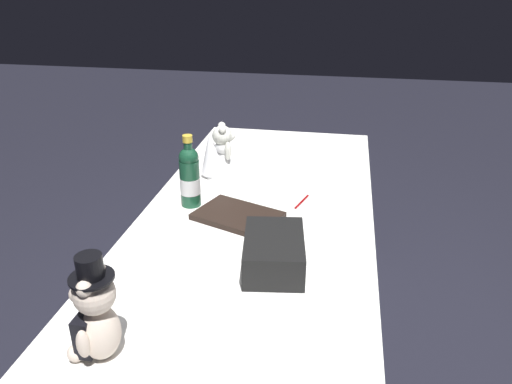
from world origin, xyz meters
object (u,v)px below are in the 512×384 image
Objects in this scene: champagne_bottle at (190,176)px; guestbook at (238,216)px; gift_case_black at (274,252)px; signing_pen at (302,201)px; teddy_bear_groom at (95,315)px; teddy_bear_bride at (219,154)px.

guestbook is (0.08, 0.20, -0.11)m from champagne_bottle.
champagne_bottle reaches higher than gift_case_black.
gift_case_black is (0.48, -0.04, 0.05)m from signing_pen.
champagne_bottle is 0.46m from signing_pen.
champagne_bottle is 0.25m from guestbook.
teddy_bear_groom is 0.83m from champagne_bottle.
teddy_bear_groom is at bearing 1.80° from champagne_bottle.
signing_pen is at bearing 156.63° from teddy_bear_groom.
guestbook is at bearing 23.07° from teddy_bear_bride.
gift_case_black is at bearing 45.55° from champagne_bottle.
gift_case_black is 0.35m from guestbook.
teddy_bear_bride is at bearing 179.36° from teddy_bear_groom.
gift_case_black is at bearing 141.85° from teddy_bear_groom.
champagne_bottle is at bearing -76.91° from signing_pen.
guestbook is (0.18, -0.22, 0.01)m from signing_pen.
teddy_bear_groom is 1.02m from signing_pen.
champagne_bottle is at bearing -178.20° from teddy_bear_groom.
teddy_bear_groom reaches higher than signing_pen.
gift_case_black is 0.97× the size of guestbook.
champagne_bottle reaches higher than teddy_bear_groom.
teddy_bear_groom is 0.78m from guestbook.
teddy_bear_groom reaches higher than guestbook.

